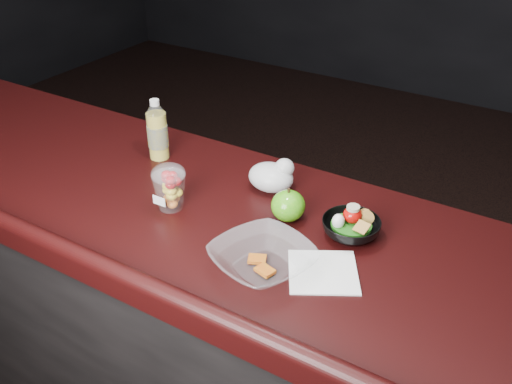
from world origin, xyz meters
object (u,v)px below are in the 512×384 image
green_apple (288,206)px  snack_bowl (351,227)px  lemonade_bottle (158,134)px  fruit_cup (169,186)px  takeout_bowl (263,259)px

green_apple → snack_bowl: size_ratio=0.48×
lemonade_bottle → fruit_cup: bearing=-44.5°
lemonade_bottle → fruit_cup: (0.22, -0.21, -0.01)m
snack_bowl → takeout_bowl: size_ratio=0.66×
green_apple → lemonade_bottle: bearing=169.6°
green_apple → takeout_bowl: 0.22m
lemonade_bottle → snack_bowl: size_ratio=1.00×
lemonade_bottle → green_apple: size_ratio=2.07×
lemonade_bottle → takeout_bowl: lemonade_bottle is taller
snack_bowl → green_apple: bearing=-174.2°
fruit_cup → lemonade_bottle: bearing=135.5°
lemonade_bottle → takeout_bowl: size_ratio=0.66×
fruit_cup → snack_bowl: 0.50m
fruit_cup → takeout_bowl: fruit_cup is taller
lemonade_bottle → fruit_cup: size_ratio=1.48×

